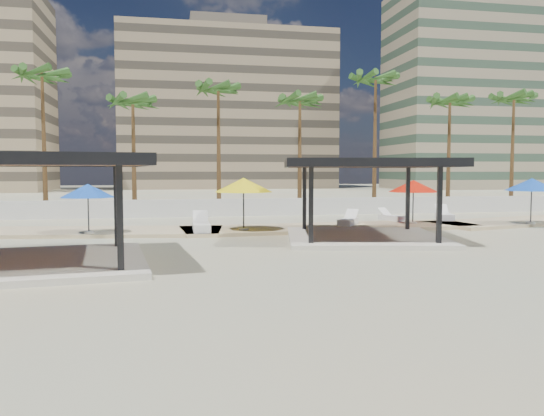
{
  "coord_description": "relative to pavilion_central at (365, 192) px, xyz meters",
  "views": [
    {
      "loc": [
        -6.58,
        -20.15,
        3.11
      ],
      "look_at": [
        -1.93,
        3.86,
        1.4
      ],
      "focal_mm": 35.0,
      "sensor_mm": 36.0,
      "label": 1
    }
  ],
  "objects": [
    {
      "name": "ground",
      "position": [
        -2.06,
        -2.46,
        -2.16
      ],
      "size": [
        200.0,
        200.0,
        0.0
      ],
      "primitive_type": "plane",
      "color": "tan",
      "rests_on": "ground"
    },
    {
      "name": "promenade",
      "position": [
        -0.06,
        5.21,
        -2.1
      ],
      "size": [
        44.45,
        7.97,
        0.24
      ],
      "color": "#C6B284",
      "rests_on": "ground"
    },
    {
      "name": "boundary_wall",
      "position": [
        -2.06,
        13.54,
        -1.56
      ],
      "size": [
        56.0,
        0.3,
        1.2
      ],
      "primitive_type": "cube",
      "color": "silver",
      "rests_on": "ground"
    },
    {
      "name": "building_mid",
      "position": [
        1.94,
        75.54,
        12.11
      ],
      "size": [
        38.0,
        16.0,
        30.4
      ],
      "color": "#847259",
      "rests_on": "ground"
    },
    {
      "name": "building_east",
      "position": [
        45.94,
        63.54,
        15.1
      ],
      "size": [
        32.0,
        15.0,
        36.4
      ],
      "color": "gray",
      "rests_on": "ground"
    },
    {
      "name": "pavilion_central",
      "position": [
        0.0,
        0.0,
        0.0
      ],
      "size": [
        8.42,
        8.42,
        3.62
      ],
      "rotation": [
        0.0,
        0.0,
        -0.2
      ],
      "color": "beige",
      "rests_on": "ground"
    },
    {
      "name": "pavilion_west",
      "position": [
        -12.93,
        -4.34,
        0.0
      ],
      "size": [
        7.91,
        7.91,
        3.62
      ],
      "rotation": [
        0.0,
        0.0,
        0.11
      ],
      "color": "beige",
      "rests_on": "ground"
    },
    {
      "name": "umbrella_b",
      "position": [
        -5.04,
        3.34,
        0.25
      ],
      "size": [
        3.67,
        3.67,
        2.6
      ],
      "rotation": [
        0.0,
        0.0,
        -0.31
      ],
      "color": "beige",
      "rests_on": "promenade"
    },
    {
      "name": "umbrella_c",
      "position": [
        4.62,
        4.66,
        0.11
      ],
      "size": [
        3.61,
        3.61,
        2.43
      ],
      "rotation": [
        0.0,
        0.0,
        0.42
      ],
      "color": "beige",
      "rests_on": "promenade"
    },
    {
      "name": "umbrella_d",
      "position": [
        11.0,
        3.34,
        0.19
      ],
      "size": [
        3.01,
        3.01,
        2.53
      ],
      "rotation": [
        0.0,
        0.0,
        0.06
      ],
      "color": "beige",
      "rests_on": "promenade"
    },
    {
      "name": "umbrella_f",
      "position": [
        -12.39,
        3.34,
        0.02
      ],
      "size": [
        3.1,
        3.1,
        2.33
      ],
      "rotation": [
        0.0,
        0.0,
        -0.2
      ],
      "color": "beige",
      "rests_on": "promenade"
    },
    {
      "name": "lounger_a",
      "position": [
        -7.13,
        3.4,
        -1.76
      ],
      "size": [
        0.84,
        2.45,
        0.92
      ],
      "rotation": [
        0.0,
        0.0,
        1.56
      ],
      "color": "white",
      "rests_on": "promenade"
    },
    {
      "name": "lounger_b",
      "position": [
        0.92,
        4.82,
        -1.79
      ],
      "size": [
        1.73,
        2.15,
        0.81
      ],
      "rotation": [
        0.0,
        0.0,
        0.99
      ],
      "color": "white",
      "rests_on": "promenade"
    },
    {
      "name": "lounger_c",
      "position": [
        4.29,
        6.78,
        -1.81
      ],
      "size": [
        1.15,
        1.99,
        0.72
      ],
      "rotation": [
        0.0,
        0.0,
        1.88
      ],
      "color": "white",
      "rests_on": "promenade"
    },
    {
      "name": "lounger_d",
      "position": [
        7.71,
        6.79,
        -1.77
      ],
      "size": [
        1.4,
        2.43,
        0.88
      ],
      "rotation": [
        0.0,
        0.0,
        1.27
      ],
      "color": "white",
      "rests_on": "promenade"
    },
    {
      "name": "palm_b",
      "position": [
        -17.06,
        16.24,
        7.04
      ],
      "size": [
        3.0,
        3.0,
        10.44
      ],
      "color": "brown",
      "rests_on": "ground"
    },
    {
      "name": "palm_c",
      "position": [
        -11.06,
        15.64,
        5.41
      ],
      "size": [
        3.0,
        3.0,
        8.7
      ],
      "color": "brown",
      "rests_on": "ground"
    },
    {
      "name": "palm_d",
      "position": [
        -5.06,
        16.44,
        6.53
      ],
      "size": [
        3.0,
        3.0,
        9.9
      ],
      "color": "brown",
      "rests_on": "ground"
    },
    {
      "name": "palm_e",
      "position": [
        0.94,
        15.94,
        5.81
      ],
      "size": [
        3.0,
        3.0,
        9.13
      ],
      "color": "brown",
      "rests_on": "ground"
    },
    {
      "name": "palm_f",
      "position": [
        6.94,
        16.14,
        7.53
      ],
      "size": [
        3.0,
        3.0,
        10.97
      ],
      "color": "brown",
      "rests_on": "ground"
    },
    {
      "name": "palm_g",
      "position": [
        12.94,
        15.74,
        6.03
      ],
      "size": [
        3.0,
        3.0,
        9.36
      ],
      "color": "brown",
      "rests_on": "ground"
    },
    {
      "name": "palm_h",
      "position": [
        18.94,
        16.34,
        6.47
      ],
      "size": [
        3.0,
        3.0,
        9.83
      ],
      "color": "brown",
      "rests_on": "ground"
    }
  ]
}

